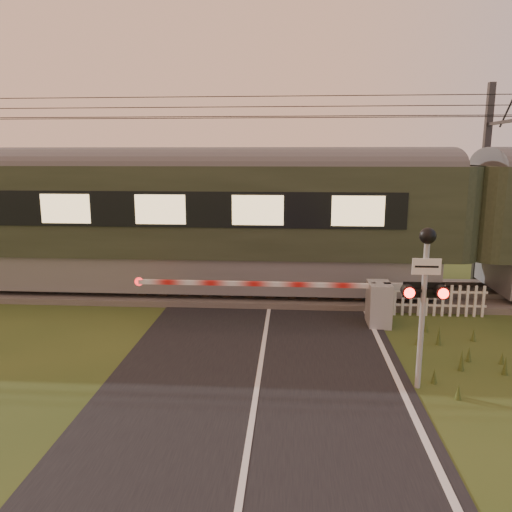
# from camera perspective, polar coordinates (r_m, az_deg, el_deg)

# --- Properties ---
(ground) EXTENTS (160.00, 160.00, 0.00)m
(ground) POSITION_cam_1_polar(r_m,az_deg,el_deg) (10.00, 0.17, -14.57)
(ground) COLOR #2D4319
(ground) RESTS_ON ground
(road) EXTENTS (6.00, 140.00, 0.03)m
(road) POSITION_cam_1_polar(r_m,az_deg,el_deg) (9.79, 0.17, -15.11)
(road) COLOR black
(road) RESTS_ON ground
(track_bed) EXTENTS (140.00, 3.40, 0.39)m
(track_bed) POSITION_cam_1_polar(r_m,az_deg,el_deg) (16.07, 1.78, -4.12)
(track_bed) COLOR #47423D
(track_bed) RESTS_ON ground
(overhead_wires) EXTENTS (120.00, 0.62, 0.62)m
(overhead_wires) POSITION_cam_1_polar(r_m,az_deg,el_deg) (15.53, 1.92, 16.42)
(overhead_wires) COLOR black
(overhead_wires) RESTS_ON ground
(train) EXTENTS (45.95, 3.17, 4.29)m
(train) POSITION_cam_1_polar(r_m,az_deg,el_deg) (16.44, 22.74, 3.73)
(train) COLOR slate
(train) RESTS_ON ground
(boom_gate) EXTENTS (7.52, 0.88, 1.16)m
(boom_gate) POSITION_cam_1_polar(r_m,az_deg,el_deg) (13.39, 12.25, -5.03)
(boom_gate) COLOR gray
(boom_gate) RESTS_ON ground
(crossing_signal) EXTENTS (0.79, 0.34, 3.11)m
(crossing_signal) POSITION_cam_1_polar(r_m,az_deg,el_deg) (9.69, 18.73, -2.60)
(crossing_signal) COLOR gray
(crossing_signal) RESTS_ON ground
(picket_fence) EXTENTS (2.82, 0.07, 0.89)m
(picket_fence) POSITION_cam_1_polar(r_m,az_deg,el_deg) (14.68, 19.76, -4.79)
(picket_fence) COLOR silver
(picket_fence) RESTS_ON ground
(catenary_mast) EXTENTS (0.21, 2.46, 6.74)m
(catenary_mast) POSITION_cam_1_polar(r_m,az_deg,el_deg) (18.87, 24.63, 7.79)
(catenary_mast) COLOR #2D2D30
(catenary_mast) RESTS_ON ground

